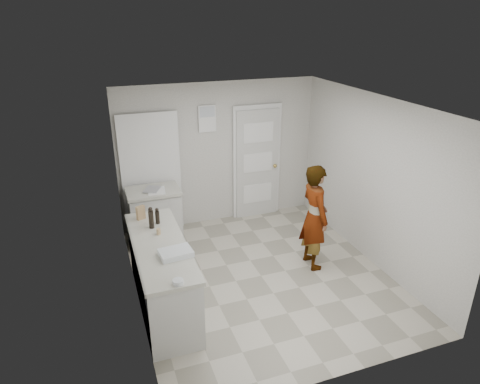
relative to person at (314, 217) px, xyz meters
name	(u,v)px	position (x,y,z in m)	size (l,w,h in m)	color
ground	(261,276)	(-0.84, -0.04, -0.80)	(4.00, 4.00, 0.00)	gray
room_shell	(210,168)	(-1.01, 1.91, 0.23)	(4.00, 4.00, 4.00)	#ACABA3
main_counter	(162,278)	(-2.29, -0.24, -0.37)	(0.64, 1.96, 0.93)	silver
side_counter	(155,218)	(-2.09, 1.51, -0.37)	(0.84, 0.61, 0.93)	silver
person	(314,217)	(0.00, 0.00, 0.00)	(0.58, 0.38, 1.59)	silver
cake_mix_box	(141,213)	(-2.40, 0.52, 0.22)	(0.12, 0.05, 0.19)	#97734B
spice_jar	(159,231)	(-2.25, 0.00, 0.17)	(0.05, 0.05, 0.08)	tan
oil_cruet_a	(157,216)	(-2.21, 0.31, 0.24)	(0.06, 0.06, 0.23)	black
oil_cruet_b	(151,218)	(-2.31, 0.21, 0.27)	(0.07, 0.07, 0.30)	black
baking_dish	(176,253)	(-2.15, -0.58, 0.16)	(0.40, 0.30, 0.07)	silver
egg_bowl	(178,282)	(-2.25, -1.14, 0.15)	(0.12, 0.12, 0.05)	silver
papers	(157,191)	(-2.04, 1.45, 0.13)	(0.26, 0.34, 0.01)	white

